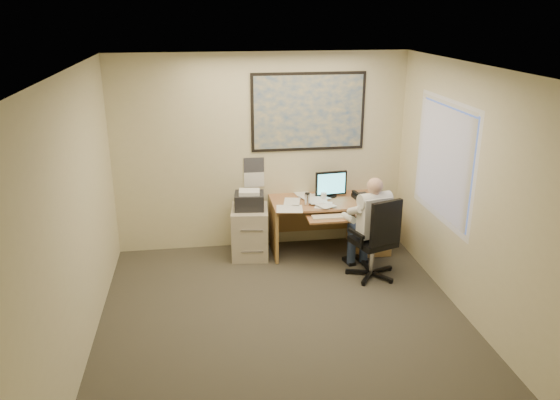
{
  "coord_description": "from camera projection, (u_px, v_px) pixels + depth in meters",
  "views": [
    {
      "loc": [
        -0.81,
        -4.96,
        3.24
      ],
      "look_at": [
        0.12,
        1.3,
        0.99
      ],
      "focal_mm": 35.0,
      "sensor_mm": 36.0,
      "label": 1
    }
  ],
  "objects": [
    {
      "name": "room_shell",
      "position": [
        287.0,
        210.0,
        5.37
      ],
      "size": [
        4.0,
        4.5,
        2.7
      ],
      "color": "#3A372D",
      "rests_on": "ground"
    },
    {
      "name": "wall_calendar",
      "position": [
        254.0,
        172.0,
        7.53
      ],
      "size": [
        0.28,
        0.01,
        0.42
      ],
      "primitive_type": "cube",
      "color": "white",
      "rests_on": "room_shell"
    },
    {
      "name": "filing_cabinet",
      "position": [
        250.0,
        227.0,
        7.42
      ],
      "size": [
        0.55,
        0.63,
        0.94
      ],
      "rotation": [
        0.0,
        0.0,
        -0.11
      ],
      "color": "#B6AB93",
      "rests_on": "ground"
    },
    {
      "name": "window_blinds",
      "position": [
        444.0,
        161.0,
        6.32
      ],
      "size": [
        0.06,
        1.4,
        1.3
      ],
      "primitive_type": null,
      "color": "beige",
      "rests_on": "room_shell"
    },
    {
      "name": "person",
      "position": [
        373.0,
        228.0,
        6.78
      ],
      "size": [
        0.67,
        0.84,
        1.29
      ],
      "primitive_type": null,
      "rotation": [
        0.0,
        0.0,
        0.22
      ],
      "color": "silver",
      "rests_on": "office_chair"
    },
    {
      "name": "office_chair",
      "position": [
        372.0,
        255.0,
        6.82
      ],
      "size": [
        0.82,
        0.82,
        1.08
      ],
      "rotation": [
        0.0,
        0.0,
        0.33
      ],
      "color": "black",
      "rests_on": "ground"
    },
    {
      "name": "desk",
      "position": [
        352.0,
        219.0,
        7.61
      ],
      "size": [
        1.6,
        0.97,
        1.1
      ],
      "color": "#AD754A",
      "rests_on": "ground"
    },
    {
      "name": "world_map",
      "position": [
        308.0,
        112.0,
        7.36
      ],
      "size": [
        1.56,
        0.03,
        1.06
      ],
      "primitive_type": "cube",
      "color": "#1E4C93",
      "rests_on": "room_shell"
    }
  ]
}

